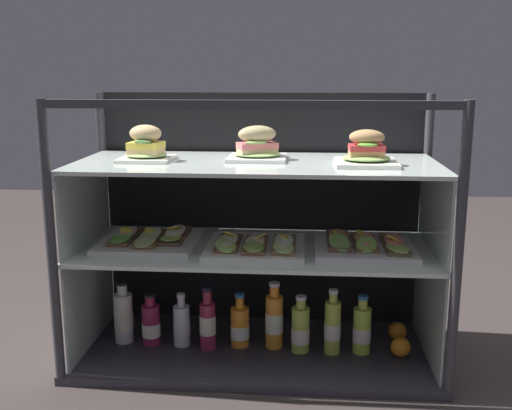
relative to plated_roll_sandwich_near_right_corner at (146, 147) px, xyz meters
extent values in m
cube|color=#352D2B|center=(0.38, 0.00, -0.77)|extent=(6.00, 6.00, 0.02)
cube|color=#302E38|center=(0.38, 0.00, -0.75)|extent=(1.29, 0.56, 0.03)
cylinder|color=#333338|center=(-0.25, -0.26, -0.29)|extent=(0.03, 0.03, 0.94)
cylinder|color=#333338|center=(1.01, -0.26, -0.29)|extent=(0.03, 0.03, 0.94)
cylinder|color=#333338|center=(-0.25, 0.26, -0.29)|extent=(0.03, 0.03, 0.94)
cylinder|color=#333338|center=(1.01, 0.26, -0.29)|extent=(0.03, 0.03, 0.94)
cube|color=#333338|center=(0.38, -0.26, 0.16)|extent=(1.25, 0.03, 0.03)
cube|color=black|center=(0.38, 0.28, -0.28)|extent=(1.22, 0.01, 0.91)
cube|color=silver|center=(-0.23, 0.00, -0.55)|extent=(0.01, 0.50, 0.37)
cube|color=silver|center=(0.99, 0.00, -0.55)|extent=(0.01, 0.50, 0.37)
cube|color=silver|center=(0.38, 0.00, -0.36)|extent=(1.24, 0.51, 0.01)
cube|color=silver|center=(-0.23, 0.00, -0.21)|extent=(0.01, 0.50, 0.29)
cube|color=silver|center=(0.99, 0.00, -0.21)|extent=(0.01, 0.50, 0.29)
cube|color=silver|center=(0.38, 0.00, -0.06)|extent=(1.24, 0.51, 0.01)
cube|color=white|center=(0.00, 0.00, -0.04)|extent=(0.18, 0.18, 0.01)
ellipsoid|color=#A6CE73|center=(0.00, 0.00, -0.03)|extent=(0.14, 0.12, 0.02)
cube|color=#E8C384|center=(0.00, 0.00, -0.02)|extent=(0.12, 0.10, 0.02)
cube|color=yellow|center=(0.00, 0.00, 0.01)|extent=(0.12, 0.11, 0.02)
ellipsoid|color=#4F8246|center=(0.00, -0.04, 0.02)|extent=(0.07, 0.04, 0.02)
ellipsoid|color=tan|center=(0.00, 0.00, 0.05)|extent=(0.12, 0.10, 0.06)
cube|color=white|center=(0.38, 0.05, -0.04)|extent=(0.20, 0.20, 0.01)
ellipsoid|color=#9CCB71|center=(0.38, 0.05, -0.03)|extent=(0.16, 0.14, 0.02)
cube|color=#DBC286|center=(0.38, 0.05, -0.02)|extent=(0.15, 0.12, 0.02)
cube|color=#DD736D|center=(0.38, 0.05, 0.00)|extent=(0.15, 0.12, 0.02)
ellipsoid|color=#9CC569|center=(0.38, 0.02, 0.02)|extent=(0.08, 0.05, 0.01)
ellipsoid|color=tan|center=(0.38, 0.05, 0.04)|extent=(0.15, 0.12, 0.06)
cube|color=white|center=(0.75, -0.04, -0.04)|extent=(0.20, 0.20, 0.01)
ellipsoid|color=#8DB761|center=(0.75, -0.04, -0.02)|extent=(0.16, 0.13, 0.02)
cube|color=tan|center=(0.75, -0.04, -0.01)|extent=(0.11, 0.08, 0.02)
cube|color=#C83637|center=(0.75, -0.04, 0.01)|extent=(0.12, 0.08, 0.02)
ellipsoid|color=#68B039|center=(0.75, -0.08, 0.02)|extent=(0.07, 0.03, 0.02)
ellipsoid|color=#AC7F4E|center=(0.75, -0.04, 0.04)|extent=(0.12, 0.08, 0.05)
cube|color=white|center=(0.00, 0.01, -0.34)|extent=(0.34, 0.33, 0.02)
cube|color=brown|center=(-0.09, 0.02, -0.33)|extent=(0.08, 0.24, 0.01)
ellipsoid|color=#64B142|center=(-0.09, -0.05, -0.32)|extent=(0.07, 0.12, 0.02)
ellipsoid|color=#EEE4C3|center=(-0.09, 0.02, -0.32)|extent=(0.07, 0.19, 0.02)
cylinder|color=yellow|center=(-0.09, 0.01, -0.31)|extent=(0.06, 0.06, 0.02)
cube|color=brown|center=(0.00, 0.00, -0.33)|extent=(0.08, 0.23, 0.01)
ellipsoid|color=#A7BC73|center=(0.00, -0.07, -0.32)|extent=(0.08, 0.12, 0.03)
ellipsoid|color=silver|center=(0.00, 0.00, -0.31)|extent=(0.07, 0.19, 0.02)
cylinder|color=yellow|center=(0.00, 0.01, -0.30)|extent=(0.05, 0.05, 0.01)
cube|color=brown|center=(0.08, 0.04, -0.33)|extent=(0.08, 0.24, 0.01)
ellipsoid|color=#98BA4B|center=(0.08, -0.03, -0.32)|extent=(0.08, 0.12, 0.02)
ellipsoid|color=white|center=(0.08, 0.04, -0.31)|extent=(0.07, 0.19, 0.02)
cylinder|color=yellow|center=(0.08, 0.04, -0.30)|extent=(0.06, 0.06, 0.02)
cube|color=white|center=(0.38, -0.02, -0.34)|extent=(0.34, 0.33, 0.01)
cube|color=brown|center=(0.28, -0.03, -0.33)|extent=(0.08, 0.22, 0.01)
ellipsoid|color=#A5D567|center=(0.28, -0.09, -0.32)|extent=(0.10, 0.13, 0.04)
ellipsoid|color=beige|center=(0.28, -0.03, -0.32)|extent=(0.07, 0.18, 0.02)
cylinder|color=yellow|center=(0.29, 0.00, -0.31)|extent=(0.06, 0.06, 0.03)
cube|color=brown|center=(0.38, -0.05, -0.33)|extent=(0.08, 0.22, 0.01)
ellipsoid|color=#7FA447|center=(0.38, -0.11, -0.32)|extent=(0.09, 0.12, 0.02)
ellipsoid|color=beige|center=(0.38, -0.05, -0.32)|extent=(0.07, 0.18, 0.01)
cylinder|color=yellow|center=(0.39, -0.02, -0.31)|extent=(0.06, 0.06, 0.03)
cube|color=brown|center=(0.48, -0.04, -0.33)|extent=(0.08, 0.22, 0.01)
ellipsoid|color=#A5D073|center=(0.48, -0.10, -0.32)|extent=(0.09, 0.12, 0.03)
ellipsoid|color=white|center=(0.48, -0.04, -0.31)|extent=(0.07, 0.18, 0.02)
cylinder|color=#FDD64B|center=(0.48, -0.04, -0.30)|extent=(0.04, 0.04, 0.02)
cube|color=white|center=(0.76, 0.00, -0.34)|extent=(0.34, 0.33, 0.02)
cube|color=brown|center=(0.67, 0.02, -0.33)|extent=(0.08, 0.25, 0.01)
ellipsoid|color=#82BD5A|center=(0.67, -0.05, -0.31)|extent=(0.09, 0.14, 0.05)
ellipsoid|color=#EBA178|center=(0.67, 0.02, -0.31)|extent=(0.07, 0.20, 0.02)
cylinder|color=yellow|center=(0.67, 0.03, -0.30)|extent=(0.05, 0.05, 0.02)
cube|color=brown|center=(0.76, 0.01, -0.33)|extent=(0.08, 0.23, 0.01)
ellipsoid|color=#9FD15E|center=(0.76, -0.05, -0.32)|extent=(0.08, 0.12, 0.04)
ellipsoid|color=#EB998A|center=(0.76, 0.01, -0.31)|extent=(0.07, 0.18, 0.02)
cylinder|color=yellow|center=(0.75, 0.05, -0.30)|extent=(0.04, 0.04, 0.02)
cube|color=brown|center=(0.86, -0.01, -0.33)|extent=(0.08, 0.25, 0.01)
ellipsoid|color=#A1C15A|center=(0.86, -0.09, -0.32)|extent=(0.09, 0.14, 0.02)
ellipsoid|color=#F39584|center=(0.86, -0.01, -0.31)|extent=(0.07, 0.20, 0.02)
cylinder|color=yellow|center=(0.85, -0.03, -0.30)|extent=(0.06, 0.06, 0.03)
cylinder|color=white|center=(-0.11, 0.01, -0.64)|extent=(0.07, 0.07, 0.18)
cylinder|color=silver|center=(-0.11, 0.01, -0.64)|extent=(0.07, 0.07, 0.07)
cylinder|color=white|center=(-0.11, 0.01, -0.53)|extent=(0.04, 0.04, 0.04)
cylinder|color=black|center=(-0.11, 0.01, -0.50)|extent=(0.04, 0.04, 0.01)
cylinder|color=#922248|center=(-0.01, 0.00, -0.66)|extent=(0.07, 0.07, 0.15)
cylinder|color=white|center=(-0.01, 0.00, -0.67)|extent=(0.07, 0.07, 0.05)
cylinder|color=#971C45|center=(-0.01, 0.00, -0.57)|extent=(0.04, 0.04, 0.04)
cylinder|color=black|center=(-0.01, 0.00, -0.54)|extent=(0.04, 0.04, 0.01)
cylinder|color=white|center=(0.11, 0.00, -0.66)|extent=(0.06, 0.06, 0.15)
cylinder|color=silver|center=(0.11, 0.00, -0.67)|extent=(0.06, 0.06, 0.04)
cylinder|color=silver|center=(0.11, 0.00, -0.57)|extent=(0.03, 0.03, 0.03)
cylinder|color=silver|center=(0.11, 0.00, -0.54)|extent=(0.03, 0.03, 0.02)
cylinder|color=#962647|center=(0.21, -0.02, -0.65)|extent=(0.06, 0.06, 0.17)
cylinder|color=#ECE8CE|center=(0.21, -0.02, -0.64)|extent=(0.06, 0.06, 0.07)
cylinder|color=maroon|center=(0.21, -0.02, -0.53)|extent=(0.03, 0.03, 0.05)
cylinder|color=black|center=(0.21, -0.02, -0.50)|extent=(0.04, 0.04, 0.01)
cylinder|color=orange|center=(0.32, 0.01, -0.66)|extent=(0.07, 0.07, 0.14)
cylinder|color=white|center=(0.32, 0.01, -0.68)|extent=(0.07, 0.07, 0.05)
cylinder|color=orange|center=(0.32, 0.01, -0.57)|extent=(0.03, 0.03, 0.04)
cylinder|color=#2E74B9|center=(0.32, 0.01, -0.54)|extent=(0.03, 0.03, 0.01)
cylinder|color=orange|center=(0.45, 0.01, -0.63)|extent=(0.06, 0.06, 0.19)
cylinder|color=silver|center=(0.45, 0.01, -0.64)|extent=(0.06, 0.06, 0.07)
cylinder|color=orange|center=(0.45, 0.01, -0.52)|extent=(0.03, 0.03, 0.04)
cylinder|color=silver|center=(0.45, 0.01, -0.49)|extent=(0.04, 0.04, 0.01)
cylinder|color=#B6D251|center=(0.54, -0.02, -0.65)|extent=(0.06, 0.06, 0.16)
cylinder|color=white|center=(0.54, -0.02, -0.67)|extent=(0.07, 0.07, 0.06)
cylinder|color=#B4CB4F|center=(0.54, -0.02, -0.55)|extent=(0.03, 0.03, 0.03)
cylinder|color=white|center=(0.54, -0.02, -0.53)|extent=(0.04, 0.04, 0.01)
cylinder|color=#B8CB4A|center=(0.65, -0.02, -0.64)|extent=(0.06, 0.06, 0.19)
cylinder|color=silver|center=(0.65, -0.02, -0.65)|extent=(0.06, 0.06, 0.06)
cylinder|color=#BBD34B|center=(0.65, -0.02, -0.52)|extent=(0.03, 0.03, 0.03)
cylinder|color=silver|center=(0.65, -0.02, -0.50)|extent=(0.03, 0.03, 0.01)
cylinder|color=#B1D846|center=(0.76, -0.01, -0.65)|extent=(0.06, 0.06, 0.17)
cylinder|color=silver|center=(0.76, -0.01, -0.66)|extent=(0.06, 0.06, 0.05)
cylinder|color=#BACC4A|center=(0.76, -0.01, -0.55)|extent=(0.03, 0.03, 0.04)
cylinder|color=#2E6DAB|center=(0.76, -0.01, -0.52)|extent=(0.04, 0.04, 0.01)
sphere|color=orange|center=(0.89, -0.03, -0.70)|extent=(0.07, 0.07, 0.07)
sphere|color=orange|center=(0.90, 0.10, -0.70)|extent=(0.07, 0.07, 0.07)
camera|label=1|loc=(0.54, -2.04, 0.25)|focal=42.61mm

